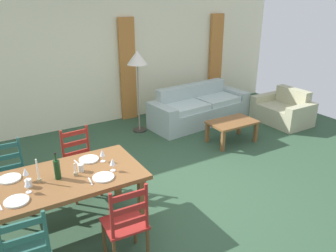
{
  "coord_description": "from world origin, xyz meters",
  "views": [
    {
      "loc": [
        -2.11,
        -3.51,
        2.67
      ],
      "look_at": [
        0.36,
        0.65,
        0.75
      ],
      "focal_mm": 36.07,
      "sensor_mm": 36.0,
      "label": 1
    }
  ],
  "objects_px": {
    "dining_table": "(58,185)",
    "dining_chair_far_right": "(80,163)",
    "wine_glass_near_left": "(27,183)",
    "standing_lamp": "(137,63)",
    "dining_chair_near_right": "(126,224)",
    "coffee_table": "(232,124)",
    "wine_glass_far_left": "(25,172)",
    "wine_bottle": "(57,169)",
    "armchair_upholstered": "(284,111)",
    "wine_glass_near_right": "(112,162)",
    "coffee_cup_primary": "(81,168)",
    "couch": "(198,109)",
    "dining_chair_far_left": "(10,179)",
    "coffee_cup_secondary": "(29,183)",
    "wine_glass_far_right": "(102,153)"
  },
  "relations": [
    {
      "from": "wine_bottle",
      "to": "armchair_upholstered",
      "type": "xyz_separation_m",
      "value": [
        5.15,
        1.29,
        -0.62
      ]
    },
    {
      "from": "dining_chair_near_right",
      "to": "armchair_upholstered",
      "type": "relative_size",
      "value": 0.82
    },
    {
      "from": "coffee_cup_secondary",
      "to": "couch",
      "type": "bearing_deg",
      "value": 30.64
    },
    {
      "from": "dining_table",
      "to": "coffee_cup_primary",
      "type": "distance_m",
      "value": 0.31
    },
    {
      "from": "dining_chair_near_right",
      "to": "coffee_table",
      "type": "bearing_deg",
      "value": 31.39
    },
    {
      "from": "wine_glass_near_left",
      "to": "standing_lamp",
      "type": "distance_m",
      "value": 3.63
    },
    {
      "from": "dining_table",
      "to": "dining_chair_near_right",
      "type": "bearing_deg",
      "value": -59.12
    },
    {
      "from": "dining_chair_far_left",
      "to": "wine_bottle",
      "type": "height_order",
      "value": "wine_bottle"
    },
    {
      "from": "dining_chair_near_right",
      "to": "wine_glass_near_left",
      "type": "distance_m",
      "value": 1.09
    },
    {
      "from": "wine_glass_far_left",
      "to": "standing_lamp",
      "type": "relative_size",
      "value": 0.1
    },
    {
      "from": "dining_chair_near_right",
      "to": "wine_glass_far_right",
      "type": "xyz_separation_m",
      "value": [
        0.11,
        0.91,
        0.38
      ]
    },
    {
      "from": "coffee_table",
      "to": "dining_chair_far_left",
      "type": "bearing_deg",
      "value": -176.28
    },
    {
      "from": "wine_bottle",
      "to": "wine_glass_far_right",
      "type": "relative_size",
      "value": 1.96
    },
    {
      "from": "wine_bottle",
      "to": "wine_glass_near_left",
      "type": "bearing_deg",
      "value": -158.69
    },
    {
      "from": "dining_table",
      "to": "wine_glass_near_left",
      "type": "height_order",
      "value": "wine_glass_near_left"
    },
    {
      "from": "dining_table",
      "to": "wine_bottle",
      "type": "bearing_deg",
      "value": -15.5
    },
    {
      "from": "couch",
      "to": "standing_lamp",
      "type": "relative_size",
      "value": 1.43
    },
    {
      "from": "dining_chair_far_right",
      "to": "wine_glass_far_right",
      "type": "height_order",
      "value": "dining_chair_far_right"
    },
    {
      "from": "dining_table",
      "to": "dining_chair_near_right",
      "type": "distance_m",
      "value": 0.94
    },
    {
      "from": "wine_glass_far_left",
      "to": "coffee_cup_secondary",
      "type": "relative_size",
      "value": 1.79
    },
    {
      "from": "dining_chair_far_right",
      "to": "armchair_upholstered",
      "type": "height_order",
      "value": "dining_chair_far_right"
    },
    {
      "from": "dining_chair_near_right",
      "to": "wine_bottle",
      "type": "distance_m",
      "value": 0.99
    },
    {
      "from": "wine_glass_near_left",
      "to": "armchair_upholstered",
      "type": "relative_size",
      "value": 0.14
    },
    {
      "from": "wine_glass_far_right",
      "to": "armchair_upholstered",
      "type": "distance_m",
      "value": 4.76
    },
    {
      "from": "wine_bottle",
      "to": "armchair_upholstered",
      "type": "bearing_deg",
      "value": 14.05
    },
    {
      "from": "wine_glass_far_right",
      "to": "dining_table",
      "type": "bearing_deg",
      "value": -167.74
    },
    {
      "from": "dining_chair_far_left",
      "to": "wine_glass_far_left",
      "type": "distance_m",
      "value": 0.78
    },
    {
      "from": "couch",
      "to": "armchair_upholstered",
      "type": "relative_size",
      "value": 2.01
    },
    {
      "from": "coffee_cup_secondary",
      "to": "couch",
      "type": "height_order",
      "value": "coffee_cup_secondary"
    },
    {
      "from": "dining_chair_far_left",
      "to": "dining_chair_far_right",
      "type": "height_order",
      "value": "same"
    },
    {
      "from": "wine_glass_far_left",
      "to": "coffee_cup_primary",
      "type": "xyz_separation_m",
      "value": [
        0.58,
        -0.1,
        -0.07
      ]
    },
    {
      "from": "dining_chair_far_left",
      "to": "dining_chair_far_right",
      "type": "xyz_separation_m",
      "value": [
        0.89,
        -0.03,
        0.0
      ]
    },
    {
      "from": "wine_bottle",
      "to": "standing_lamp",
      "type": "bearing_deg",
      "value": 48.21
    },
    {
      "from": "coffee_cup_secondary",
      "to": "coffee_table",
      "type": "height_order",
      "value": "coffee_cup_secondary"
    },
    {
      "from": "wine_glass_near_right",
      "to": "dining_chair_far_left",
      "type": "bearing_deg",
      "value": 137.74
    },
    {
      "from": "wine_glass_near_right",
      "to": "coffee_cup_primary",
      "type": "distance_m",
      "value": 0.37
    },
    {
      "from": "dining_table",
      "to": "wine_glass_near_right",
      "type": "relative_size",
      "value": 11.8
    },
    {
      "from": "dining_table",
      "to": "armchair_upholstered",
      "type": "height_order",
      "value": "dining_table"
    },
    {
      "from": "wine_glass_far_left",
      "to": "coffee_cup_primary",
      "type": "bearing_deg",
      "value": -9.38
    },
    {
      "from": "dining_chair_near_right",
      "to": "coffee_table",
      "type": "height_order",
      "value": "dining_chair_near_right"
    },
    {
      "from": "wine_glass_near_left",
      "to": "coffee_cup_secondary",
      "type": "distance_m",
      "value": 0.13
    },
    {
      "from": "dining_chair_far_left",
      "to": "wine_glass_far_left",
      "type": "height_order",
      "value": "dining_chair_far_left"
    },
    {
      "from": "coffee_cup_primary",
      "to": "wine_glass_near_left",
      "type": "bearing_deg",
      "value": -165.34
    },
    {
      "from": "coffee_cup_primary",
      "to": "armchair_upholstered",
      "type": "relative_size",
      "value": 0.08
    },
    {
      "from": "dining_chair_far_right",
      "to": "wine_glass_near_left",
      "type": "relative_size",
      "value": 5.96
    },
    {
      "from": "dining_chair_far_left",
      "to": "wine_glass_far_left",
      "type": "relative_size",
      "value": 5.96
    },
    {
      "from": "dining_table",
      "to": "wine_glass_far_left",
      "type": "xyz_separation_m",
      "value": [
        -0.29,
        0.12,
        0.2
      ]
    },
    {
      "from": "wine_glass_far_right",
      "to": "standing_lamp",
      "type": "xyz_separation_m",
      "value": [
        1.61,
        2.31,
        0.55
      ]
    },
    {
      "from": "dining_table",
      "to": "dining_chair_far_right",
      "type": "height_order",
      "value": "dining_chair_far_right"
    },
    {
      "from": "wine_glass_far_right",
      "to": "armchair_upholstered",
      "type": "relative_size",
      "value": 0.14
    }
  ]
}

